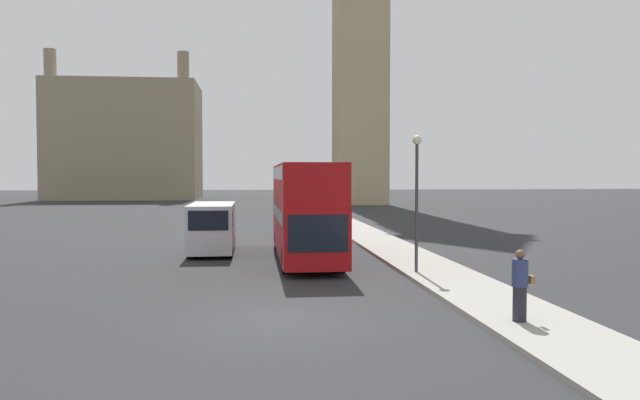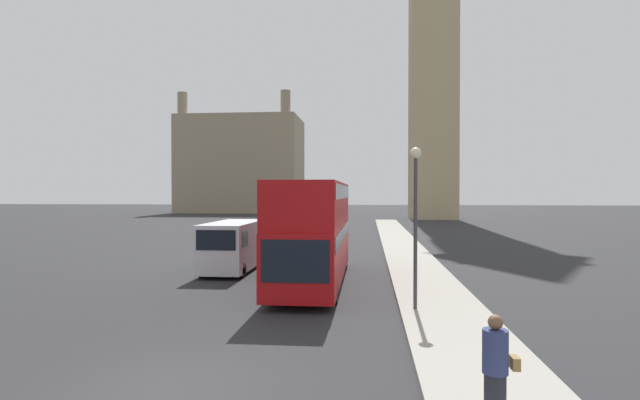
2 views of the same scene
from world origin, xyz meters
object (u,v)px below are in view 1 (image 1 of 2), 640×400
Objects in this scene: pedestrian at (520,286)px; street_lamp at (417,181)px; red_double_decker_bus at (305,207)px; white_van at (212,227)px.

pedestrian is 8.50m from street_lamp.
pedestrian is (4.30, -13.09, -1.34)m from red_double_decker_bus.
street_lamp reaches higher than pedestrian.
red_double_decker_bus is at bearing 108.20° from pedestrian.
pedestrian is 0.35× the size of street_lamp.
white_van is 18.05m from pedestrian.
red_double_decker_bus is 5.25m from white_van.
red_double_decker_bus is 2.16× the size of street_lamp.
street_lamp is (8.13, -7.76, 2.30)m from white_van.
street_lamp is at bearing -43.65° from white_van.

